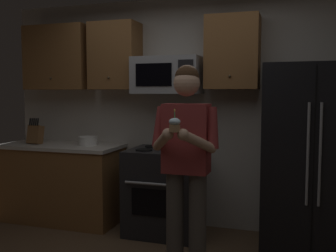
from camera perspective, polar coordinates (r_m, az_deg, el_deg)
name	(u,v)px	position (r m, az deg, el deg)	size (l,w,h in m)	color
wall_back	(187,113)	(4.52, 2.80, 1.94)	(4.40, 0.10, 2.60)	beige
oven_range	(164,191)	(4.32, -0.57, -9.47)	(0.76, 0.70, 0.93)	black
microwave	(168,75)	(4.30, -0.07, 7.39)	(0.74, 0.41, 0.40)	#9EA0A5
refrigerator	(312,159)	(3.98, 20.24, -4.55)	(0.90, 0.75, 1.80)	black
cabinet_row_upper	(121,56)	(4.57, -6.85, 10.09)	(2.78, 0.36, 0.76)	brown
counter_left	(62,182)	(4.89, -15.22, -7.92)	(1.44, 0.66, 0.92)	brown
knife_block	(35,134)	(4.94, -18.80, -1.14)	(0.16, 0.15, 0.32)	brown
bowl_large_white	(88,141)	(4.65, -11.62, -2.10)	(0.22, 0.22, 0.10)	white
person	(186,157)	(3.28, 2.65, -4.53)	(0.60, 0.48, 1.76)	#4C4742
cupcake	(175,125)	(2.93, 0.98, 0.19)	(0.09, 0.09, 0.17)	#A87F56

